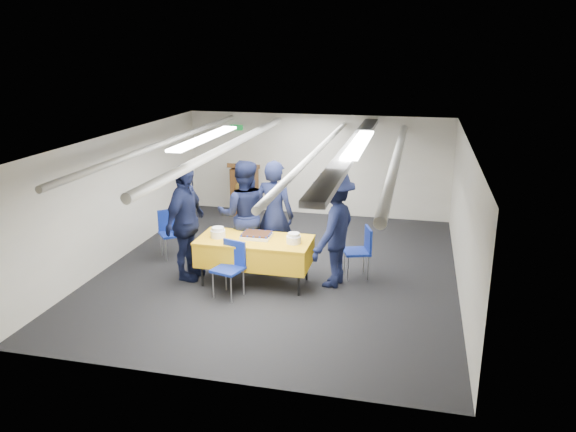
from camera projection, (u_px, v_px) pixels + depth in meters
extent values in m
plane|color=black|center=(280.00, 269.00, 9.86)|extent=(7.00, 7.00, 0.00)
cube|color=silver|center=(317.00, 165.00, 12.77)|extent=(6.00, 0.02, 2.30)
cube|color=silver|center=(120.00, 196.00, 10.18)|extent=(0.02, 7.00, 2.30)
cube|color=silver|center=(463.00, 218.00, 8.87)|extent=(0.02, 7.00, 2.30)
cube|color=silver|center=(280.00, 140.00, 9.19)|extent=(6.00, 7.00, 0.02)
cylinder|color=silver|center=(167.00, 142.00, 9.66)|extent=(0.10, 6.90, 0.10)
cylinder|color=silver|center=(228.00, 146.00, 9.43)|extent=(0.14, 6.90, 0.14)
cylinder|color=silver|center=(315.00, 153.00, 9.11)|extent=(0.10, 6.90, 0.10)
cylinder|color=silver|center=(396.00, 158.00, 8.84)|extent=(0.14, 6.90, 0.14)
cube|color=gray|center=(353.00, 148.00, 8.95)|extent=(0.28, 6.90, 0.08)
cube|color=white|center=(205.00, 138.00, 9.48)|extent=(0.25, 2.60, 0.04)
cube|color=white|center=(359.00, 144.00, 8.91)|extent=(0.25, 2.60, 0.04)
cube|color=#0C591E|center=(236.00, 127.00, 12.94)|extent=(0.30, 0.04, 0.12)
cylinder|color=black|center=(202.00, 276.00, 9.12)|extent=(0.04, 0.04, 0.36)
cylinder|color=black|center=(299.00, 285.00, 8.77)|extent=(0.04, 0.04, 0.36)
cylinder|color=black|center=(216.00, 262.00, 9.71)|extent=(0.04, 0.04, 0.36)
cylinder|color=black|center=(307.00, 270.00, 9.36)|extent=(0.04, 0.04, 0.36)
cube|color=yellow|center=(255.00, 252.00, 9.14)|extent=(1.82, 0.86, 0.39)
cube|color=yellow|center=(255.00, 240.00, 9.07)|extent=(1.84, 0.88, 0.03)
cube|color=white|center=(257.00, 236.00, 9.12)|extent=(0.47, 0.37, 0.06)
cube|color=black|center=(257.00, 234.00, 9.11)|extent=(0.45, 0.35, 0.02)
sphere|color=navy|center=(241.00, 236.00, 9.00)|extent=(0.04, 0.04, 0.04)
sphere|color=navy|center=(248.00, 230.00, 9.31)|extent=(0.04, 0.04, 0.04)
sphere|color=navy|center=(247.00, 236.00, 8.98)|extent=(0.04, 0.04, 0.04)
sphere|color=navy|center=(253.00, 230.00, 9.29)|extent=(0.04, 0.04, 0.04)
sphere|color=navy|center=(254.00, 237.00, 8.95)|extent=(0.04, 0.04, 0.04)
sphere|color=navy|center=(259.00, 230.00, 9.27)|extent=(0.04, 0.04, 0.04)
sphere|color=navy|center=(260.00, 237.00, 8.93)|extent=(0.04, 0.04, 0.04)
sphere|color=navy|center=(265.00, 231.00, 9.24)|extent=(0.04, 0.04, 0.04)
sphere|color=navy|center=(266.00, 238.00, 8.91)|extent=(0.04, 0.04, 0.04)
sphere|color=navy|center=(271.00, 231.00, 9.22)|extent=(0.04, 0.04, 0.04)
sphere|color=navy|center=(242.00, 234.00, 9.08)|extent=(0.04, 0.04, 0.04)
sphere|color=navy|center=(268.00, 236.00, 8.98)|extent=(0.04, 0.04, 0.04)
sphere|color=navy|center=(243.00, 233.00, 9.16)|extent=(0.04, 0.04, 0.04)
sphere|color=navy|center=(270.00, 235.00, 9.06)|extent=(0.04, 0.04, 0.04)
sphere|color=navy|center=(245.00, 231.00, 9.24)|extent=(0.04, 0.04, 0.04)
sphere|color=navy|center=(271.00, 233.00, 9.14)|extent=(0.04, 0.04, 0.04)
cylinder|color=white|center=(218.00, 234.00, 9.14)|extent=(0.24, 0.24, 0.12)
cylinder|color=white|center=(218.00, 229.00, 9.11)|extent=(0.20, 0.20, 0.05)
cylinder|color=white|center=(294.00, 240.00, 8.86)|extent=(0.23, 0.23, 0.12)
cylinder|color=white|center=(294.00, 235.00, 8.84)|extent=(0.19, 0.19, 0.05)
cube|color=brown|center=(245.00, 191.00, 12.89)|extent=(0.55, 0.45, 1.10)
cube|color=brown|center=(244.00, 166.00, 12.68)|extent=(0.62, 0.53, 0.21)
cylinder|color=gold|center=(241.00, 187.00, 12.63)|extent=(0.28, 0.02, 0.28)
cylinder|color=gray|center=(213.00, 285.00, 8.68)|extent=(0.02, 0.02, 0.43)
cylinder|color=gray|center=(231.00, 290.00, 8.52)|extent=(0.02, 0.02, 0.43)
cylinder|color=gray|center=(226.00, 278.00, 8.96)|extent=(0.02, 0.02, 0.43)
cylinder|color=gray|center=(244.00, 282.00, 8.80)|extent=(0.02, 0.02, 0.43)
cube|color=navy|center=(228.00, 270.00, 8.67)|extent=(0.52, 0.52, 0.04)
cube|color=navy|center=(235.00, 252.00, 8.76)|extent=(0.40, 0.15, 0.40)
cylinder|color=gray|center=(344.00, 261.00, 9.63)|extent=(0.02, 0.02, 0.43)
cylinder|color=gray|center=(348.00, 269.00, 9.31)|extent=(0.02, 0.02, 0.43)
cylinder|color=gray|center=(364.00, 261.00, 9.66)|extent=(0.02, 0.02, 0.43)
cylinder|color=gray|center=(368.00, 268.00, 9.34)|extent=(0.02, 0.02, 0.43)
cube|color=navy|center=(357.00, 252.00, 9.42)|extent=(0.53, 0.53, 0.04)
cube|color=navy|center=(368.00, 239.00, 9.37)|extent=(0.16, 0.39, 0.40)
cylinder|color=gray|center=(166.00, 250.00, 10.15)|extent=(0.02, 0.02, 0.43)
cylinder|color=gray|center=(184.00, 247.00, 10.30)|extent=(0.02, 0.02, 0.43)
cylinder|color=gray|center=(161.00, 244.00, 10.45)|extent=(0.02, 0.02, 0.43)
cylinder|color=gray|center=(179.00, 242.00, 10.59)|extent=(0.02, 0.02, 0.43)
cube|color=navy|center=(172.00, 234.00, 10.30)|extent=(0.59, 0.59, 0.04)
cube|color=navy|center=(169.00, 220.00, 10.40)|extent=(0.33, 0.28, 0.40)
imported|color=black|center=(274.00, 215.00, 9.66)|extent=(0.76, 0.56, 1.93)
imported|color=black|center=(244.00, 215.00, 9.70)|extent=(1.07, 0.92, 1.92)
imported|color=black|center=(186.00, 223.00, 9.23)|extent=(0.58, 1.18, 1.94)
imported|color=black|center=(333.00, 229.00, 8.97)|extent=(0.98, 1.37, 1.92)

